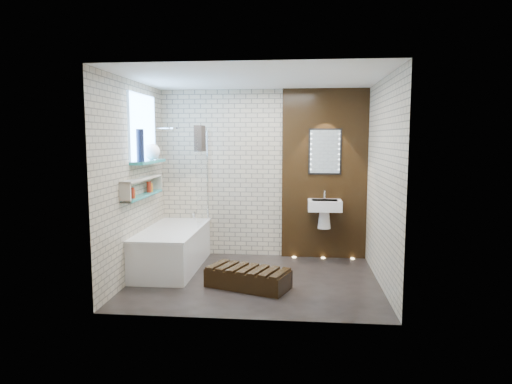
# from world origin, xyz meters

# --- Properties ---
(ground) EXTENTS (3.20, 3.20, 0.00)m
(ground) POSITION_xyz_m (0.00, 0.00, 0.00)
(ground) COLOR black
(ground) RESTS_ON ground
(room_shell) EXTENTS (3.24, 3.20, 2.60)m
(room_shell) POSITION_xyz_m (0.00, 0.00, 1.30)
(room_shell) COLOR #BEB097
(room_shell) RESTS_ON ground
(walnut_panel) EXTENTS (1.30, 0.06, 2.60)m
(walnut_panel) POSITION_xyz_m (0.95, 1.27, 1.30)
(walnut_panel) COLOR black
(walnut_panel) RESTS_ON ground
(clerestory_window) EXTENTS (0.18, 1.00, 0.94)m
(clerestory_window) POSITION_xyz_m (-1.57, 0.35, 1.90)
(clerestory_window) COLOR #7FADE0
(clerestory_window) RESTS_ON room_shell
(display_niche) EXTENTS (0.14, 1.30, 0.26)m
(display_niche) POSITION_xyz_m (-1.53, 0.15, 1.20)
(display_niche) COLOR teal
(display_niche) RESTS_ON room_shell
(bathtub) EXTENTS (0.79, 1.74, 0.70)m
(bathtub) POSITION_xyz_m (-1.22, 0.45, 0.29)
(bathtub) COLOR white
(bathtub) RESTS_ON ground
(bath_screen) EXTENTS (0.01, 0.78, 1.40)m
(bath_screen) POSITION_xyz_m (-0.87, 0.89, 1.28)
(bath_screen) COLOR white
(bath_screen) RESTS_ON bathtub
(towel) EXTENTS (0.11, 0.28, 0.37)m
(towel) POSITION_xyz_m (-0.87, 0.73, 1.85)
(towel) COLOR black
(towel) RESTS_ON bath_screen
(shower_head) EXTENTS (0.18, 0.18, 0.02)m
(shower_head) POSITION_xyz_m (-1.30, 0.95, 2.00)
(shower_head) COLOR silver
(shower_head) RESTS_ON room_shell
(washbasin) EXTENTS (0.50, 0.36, 0.58)m
(washbasin) POSITION_xyz_m (0.95, 1.07, 0.79)
(washbasin) COLOR white
(washbasin) RESTS_ON walnut_panel
(led_mirror) EXTENTS (0.50, 0.02, 0.70)m
(led_mirror) POSITION_xyz_m (0.95, 1.23, 1.65)
(led_mirror) COLOR black
(led_mirror) RESTS_ON walnut_panel
(walnut_step) EXTENTS (1.11, 0.78, 0.23)m
(walnut_step) POSITION_xyz_m (-0.06, -0.30, 0.11)
(walnut_step) COLOR black
(walnut_step) RESTS_ON ground
(niche_bottles) EXTENTS (0.06, 0.78, 0.15)m
(niche_bottles) POSITION_xyz_m (-1.53, 0.14, 1.17)
(niche_bottles) COLOR maroon
(niche_bottles) RESTS_ON display_niche
(sill_vases) EXTENTS (0.23, 0.63, 0.42)m
(sill_vases) POSITION_xyz_m (-1.50, 0.35, 1.69)
(sill_vases) COLOR #131B36
(sill_vases) RESTS_ON clerestory_window
(floor_uplights) EXTENTS (0.96, 0.06, 0.01)m
(floor_uplights) POSITION_xyz_m (0.95, 1.20, 0.01)
(floor_uplights) COLOR #FFD899
(floor_uplights) RESTS_ON ground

